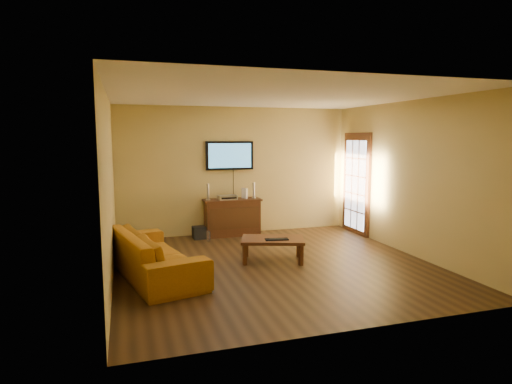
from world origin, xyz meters
name	(u,v)px	position (x,y,z in m)	size (l,w,h in m)	color
ground_plane	(275,265)	(0.00, 0.00, 0.00)	(5.00, 5.00, 0.00)	black
room_walls	(263,159)	(0.00, 0.62, 1.69)	(5.00, 5.00, 5.00)	tan
french_door	(356,185)	(2.46, 1.70, 1.05)	(0.07, 1.02, 2.22)	#3E1E0E
media_console	(232,217)	(-0.15, 2.26, 0.39)	(1.20, 0.46, 0.77)	#3E1E0E
television	(230,156)	(-0.15, 2.45, 1.68)	(1.02, 0.08, 0.60)	black
coffee_table	(273,241)	(0.04, 0.22, 0.34)	(1.18, 0.92, 0.39)	#3E1E0E
sofa	(154,246)	(-1.90, 0.04, 0.45)	(2.29, 0.67, 0.89)	#A56512
speaker_left	(208,192)	(-0.65, 2.28, 0.93)	(0.09, 0.09, 0.34)	silver
speaker_right	(254,191)	(0.33, 2.27, 0.93)	(0.09, 0.09, 0.33)	silver
av_receiver	(227,197)	(-0.25, 2.26, 0.82)	(0.38, 0.27, 0.09)	silver
game_console	(245,193)	(0.13, 2.29, 0.88)	(0.04, 0.16, 0.22)	white
subwoofer	(199,233)	(-0.87, 2.17, 0.13)	(0.25, 0.25, 0.25)	black
bottle	(209,236)	(-0.73, 1.89, 0.10)	(0.08, 0.08, 0.22)	white
keyboard	(277,239)	(0.07, 0.10, 0.40)	(0.40, 0.20, 0.02)	black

